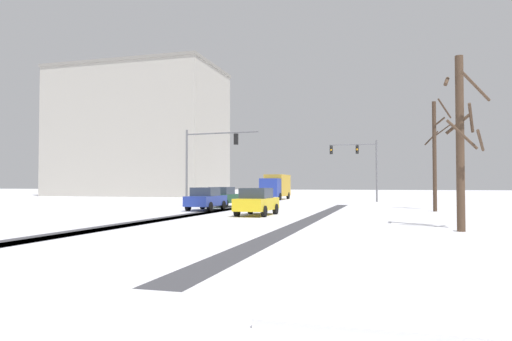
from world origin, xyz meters
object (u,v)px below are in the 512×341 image
Objects in this scene: traffic_signal_near_left at (206,153)px; bare_tree_sidewalk_mid at (435,152)px; bare_tree_sidewalk_near at (461,139)px; car_yellow_cab_third at (257,202)px; traffic_signal_far_right at (360,158)px; car_blue_second at (206,199)px; office_building_far_left_block at (139,133)px; box_truck_delivery at (276,186)px; car_dark_green_lead at (222,197)px.

bare_tree_sidewalk_mid reaches higher than traffic_signal_near_left.
bare_tree_sidewalk_near is 0.92× the size of bare_tree_sidewalk_mid.
traffic_signal_near_left is 1.60× the size of car_yellow_cab_third.
traffic_signal_far_right is at bearing 78.92° from car_yellow_cab_third.
car_blue_second is at bearing 143.88° from bare_tree_sidewalk_near.
car_yellow_cab_third is at bearing -52.30° from office_building_far_left_block.
box_truck_delivery is 26.43m from bare_tree_sidewalk_mid.
office_building_far_left_block is (-24.45, 31.19, 5.88)m from traffic_signal_near_left.
box_truck_delivery is 1.07× the size of bare_tree_sidewalk_near.
office_building_far_left_block is at bearing 131.24° from bare_tree_sidewalk_near.
traffic_signal_far_right is 24.57m from car_yellow_cab_third.
office_building_far_left_block reaches higher than traffic_signal_near_left.
car_yellow_cab_third is 0.16× the size of office_building_far_left_block.
box_truck_delivery is 0.28× the size of office_building_far_left_block.
car_blue_second is (2.22, -5.49, -3.64)m from traffic_signal_near_left.
bare_tree_sidewalk_mid is 0.28× the size of office_building_far_left_block.
bare_tree_sidewalk_mid is (16.12, -20.81, 2.37)m from box_truck_delivery.
car_dark_green_lead is 42.15m from office_building_far_left_block.
traffic_signal_near_left is 17.99m from bare_tree_sidewalk_mid.
bare_tree_sidewalk_near is at bearing -48.76° from office_building_far_left_block.
bare_tree_sidewalk_mid is (10.60, 7.15, 3.19)m from car_yellow_cab_third.
traffic_signal_far_right is 1.58× the size of car_blue_second.
traffic_signal_far_right is 0.94× the size of bare_tree_sidewalk_near.
car_yellow_cab_third is (7.19, -9.75, -3.64)m from traffic_signal_near_left.
bare_tree_sidewalk_mid is at bearing 88.49° from bare_tree_sidewalk_near.
bare_tree_sidewalk_near is at bearing -36.12° from car_blue_second.
traffic_signal_near_left is 40.07m from office_building_far_left_block.
office_building_far_left_block is at bearing 153.59° from box_truck_delivery.
office_building_far_left_block is (-26.12, 12.97, 8.71)m from box_truck_delivery.
box_truck_delivery is at bearing 101.16° from car_yellow_cab_third.
car_dark_green_lead is 10.78m from car_yellow_cab_third.
office_building_far_left_block is at bearing 141.35° from bare_tree_sidewalk_mid.
car_blue_second is (0.58, -4.99, 0.00)m from car_dark_green_lead.
traffic_signal_near_left is at bearing 162.86° from car_dark_green_lead.
car_dark_green_lead and car_blue_second have the same top height.
traffic_signal_far_right is 40.55m from office_building_far_left_block.
box_truck_delivery reaches higher than car_dark_green_lead.
traffic_signal_far_right is at bearing 109.62° from bare_tree_sidewalk_mid.
car_yellow_cab_third is at bearing -101.08° from traffic_signal_far_right.
car_blue_second is at bearing 139.38° from car_yellow_cab_third.
bare_tree_sidewalk_near reaches higher than traffic_signal_far_right.
car_blue_second is at bearing -53.98° from office_building_far_left_block.
bare_tree_sidewalk_mid is at bearing 10.54° from car_blue_second.
car_blue_second is at bearing -88.66° from box_truck_delivery.
traffic_signal_near_left is at bearing -130.10° from traffic_signal_far_right.
car_yellow_cab_third is (-4.66, -23.82, -3.78)m from traffic_signal_far_right.
office_building_far_left_block is at bearing 129.47° from car_dark_green_lead.
car_yellow_cab_third is 52.61m from office_building_far_left_block.
car_dark_green_lead is 0.56× the size of bare_tree_sidewalk_mid.
bare_tree_sidewalk_mid reaches higher than traffic_signal_far_right.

